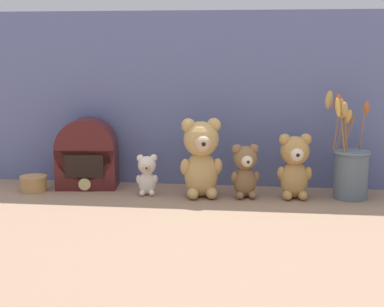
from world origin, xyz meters
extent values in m
plane|color=#8E7056|center=(0.00, 0.00, 0.00)|extent=(4.00, 4.00, 0.00)
cube|color=slate|center=(0.00, 0.17, 0.31)|extent=(1.65, 0.02, 0.61)
ellipsoid|color=tan|center=(0.03, -0.01, 0.08)|extent=(0.13, 0.11, 0.15)
sphere|color=tan|center=(0.03, -0.01, 0.19)|extent=(0.12, 0.12, 0.12)
sphere|color=#D1B289|center=(0.04, -0.05, 0.19)|extent=(0.06, 0.06, 0.06)
sphere|color=black|center=(0.05, -0.08, 0.19)|extent=(0.02, 0.02, 0.02)
sphere|color=tan|center=(0.07, 0.00, 0.24)|extent=(0.05, 0.05, 0.05)
sphere|color=tan|center=(-0.01, -0.02, 0.24)|extent=(0.05, 0.05, 0.05)
ellipsoid|color=tan|center=(0.09, -0.01, 0.10)|extent=(0.04, 0.06, 0.07)
ellipsoid|color=tan|center=(-0.02, -0.03, 0.10)|extent=(0.04, 0.06, 0.07)
ellipsoid|color=tan|center=(0.07, -0.04, 0.02)|extent=(0.05, 0.07, 0.04)
ellipsoid|color=tan|center=(0.01, -0.05, 0.02)|extent=(0.05, 0.07, 0.04)
ellipsoid|color=tan|center=(0.34, 0.01, 0.06)|extent=(0.10, 0.08, 0.12)
sphere|color=tan|center=(0.34, 0.01, 0.16)|extent=(0.10, 0.10, 0.10)
sphere|color=beige|center=(0.34, -0.03, 0.15)|extent=(0.05, 0.05, 0.05)
sphere|color=black|center=(0.35, -0.05, 0.15)|extent=(0.01, 0.01, 0.01)
sphere|color=tan|center=(0.37, 0.01, 0.20)|extent=(0.04, 0.04, 0.04)
sphere|color=tan|center=(0.31, 0.00, 0.20)|extent=(0.04, 0.04, 0.04)
ellipsoid|color=tan|center=(0.38, 0.01, 0.08)|extent=(0.03, 0.05, 0.06)
ellipsoid|color=tan|center=(0.30, 0.00, 0.08)|extent=(0.03, 0.05, 0.06)
ellipsoid|color=tan|center=(0.37, -0.02, 0.02)|extent=(0.04, 0.05, 0.03)
ellipsoid|color=tan|center=(0.32, -0.02, 0.02)|extent=(0.04, 0.05, 0.03)
ellipsoid|color=olive|center=(0.18, 0.00, 0.05)|extent=(0.09, 0.08, 0.10)
sphere|color=olive|center=(0.18, 0.00, 0.13)|extent=(0.08, 0.08, 0.08)
sphere|color=beige|center=(0.19, -0.03, 0.13)|extent=(0.04, 0.04, 0.04)
sphere|color=black|center=(0.19, -0.05, 0.13)|extent=(0.01, 0.01, 0.01)
sphere|color=olive|center=(0.21, 0.00, 0.16)|extent=(0.03, 0.03, 0.03)
sphere|color=olive|center=(0.15, -0.01, 0.16)|extent=(0.03, 0.03, 0.03)
ellipsoid|color=olive|center=(0.22, 0.00, 0.07)|extent=(0.03, 0.04, 0.05)
ellipsoid|color=olive|center=(0.14, -0.02, 0.07)|extent=(0.03, 0.04, 0.05)
ellipsoid|color=olive|center=(0.20, -0.02, 0.01)|extent=(0.03, 0.05, 0.03)
ellipsoid|color=olive|center=(0.16, -0.03, 0.01)|extent=(0.03, 0.05, 0.03)
ellipsoid|color=beige|center=(-0.15, -0.01, 0.04)|extent=(0.06, 0.06, 0.08)
sphere|color=beige|center=(-0.15, -0.01, 0.10)|extent=(0.06, 0.06, 0.06)
sphere|color=#D1B289|center=(-0.15, -0.03, 0.10)|extent=(0.03, 0.03, 0.03)
sphere|color=black|center=(-0.14, -0.04, 0.10)|extent=(0.01, 0.01, 0.01)
sphere|color=beige|center=(-0.13, 0.00, 0.13)|extent=(0.02, 0.02, 0.02)
sphere|color=beige|center=(-0.17, -0.01, 0.13)|extent=(0.02, 0.02, 0.02)
ellipsoid|color=beige|center=(-0.12, -0.01, 0.05)|extent=(0.02, 0.03, 0.04)
ellipsoid|color=beige|center=(-0.18, -0.02, 0.05)|extent=(0.02, 0.03, 0.04)
ellipsoid|color=beige|center=(-0.13, -0.02, 0.01)|extent=(0.02, 0.03, 0.02)
ellipsoid|color=beige|center=(-0.16, -0.03, 0.01)|extent=(0.02, 0.03, 0.02)
cylinder|color=slate|center=(0.52, 0.03, 0.08)|extent=(0.11, 0.11, 0.16)
torus|color=slate|center=(0.52, 0.03, 0.15)|extent=(0.12, 0.12, 0.01)
cylinder|color=olive|center=(0.49, 0.02, 0.23)|extent=(0.01, 0.03, 0.14)
ellipsoid|color=orange|center=(0.48, 0.01, 0.30)|extent=(0.03, 0.04, 0.07)
cylinder|color=olive|center=(0.49, 0.06, 0.24)|extent=(0.04, 0.04, 0.15)
ellipsoid|color=#C65B28|center=(0.48, 0.07, 0.31)|extent=(0.04, 0.04, 0.06)
cylinder|color=olive|center=(0.51, 0.06, 0.21)|extent=(0.04, 0.01, 0.10)
ellipsoid|color=gold|center=(0.51, 0.08, 0.26)|extent=(0.04, 0.03, 0.06)
cylinder|color=olive|center=(0.51, 0.07, 0.22)|extent=(0.05, 0.02, 0.12)
ellipsoid|color=tan|center=(0.50, 0.09, 0.27)|extent=(0.03, 0.03, 0.04)
cylinder|color=olive|center=(0.50, 0.01, 0.23)|extent=(0.02, 0.02, 0.14)
ellipsoid|color=tan|center=(0.49, 0.00, 0.30)|extent=(0.04, 0.04, 0.05)
cylinder|color=olive|center=(0.47, 0.05, 0.24)|extent=(0.03, 0.06, 0.16)
ellipsoid|color=tan|center=(0.45, 0.06, 0.32)|extent=(0.04, 0.05, 0.07)
cylinder|color=olive|center=(0.55, 0.04, 0.23)|extent=(0.01, 0.03, 0.14)
ellipsoid|color=#C65B28|center=(0.56, 0.04, 0.30)|extent=(0.02, 0.03, 0.05)
cylinder|color=olive|center=(0.49, 0.01, 0.23)|extent=(0.02, 0.04, 0.14)
ellipsoid|color=gold|center=(0.47, 0.00, 0.30)|extent=(0.03, 0.04, 0.07)
cube|color=#4C1919|center=(-0.38, 0.07, 0.07)|extent=(0.22, 0.14, 0.14)
cylinder|color=#4C1919|center=(-0.38, 0.07, 0.14)|extent=(0.22, 0.14, 0.21)
cube|color=black|center=(-0.37, 0.01, 0.09)|extent=(0.13, 0.02, 0.08)
cylinder|color=#D6BC7A|center=(-0.37, 0.01, 0.03)|extent=(0.04, 0.01, 0.04)
cylinder|color=tan|center=(-0.55, -0.01, 0.02)|extent=(0.09, 0.09, 0.04)
cylinder|color=tan|center=(-0.55, -0.01, 0.05)|extent=(0.09, 0.09, 0.01)
camera|label=1|loc=(0.23, -1.90, 0.49)|focal=55.00mm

